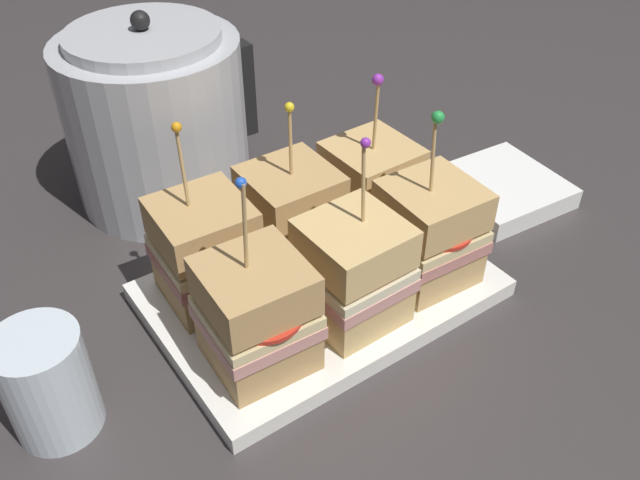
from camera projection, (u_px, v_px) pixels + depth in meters
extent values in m
plane|color=#383333|center=(320.00, 297.00, 0.66)|extent=(6.00, 6.00, 0.00)
cube|color=white|center=(320.00, 293.00, 0.66)|extent=(0.31, 0.21, 0.01)
cube|color=white|center=(320.00, 286.00, 0.66)|extent=(0.31, 0.21, 0.01)
cube|color=tan|center=(259.00, 342.00, 0.57)|extent=(0.08, 0.08, 0.04)
cube|color=tan|center=(257.00, 321.00, 0.55)|extent=(0.09, 0.09, 0.01)
cube|color=beige|center=(256.00, 311.00, 0.55)|extent=(0.09, 0.09, 0.01)
cylinder|color=red|center=(265.00, 315.00, 0.53)|extent=(0.06, 0.06, 0.00)
cube|color=tan|center=(254.00, 286.00, 0.53)|extent=(0.08, 0.08, 0.04)
cylinder|color=tan|center=(245.00, 233.00, 0.49)|extent=(0.00, 0.01, 0.09)
sphere|color=blue|center=(241.00, 183.00, 0.47)|extent=(0.01, 0.01, 0.01)
cube|color=tan|center=(354.00, 297.00, 0.61)|extent=(0.08, 0.08, 0.04)
cube|color=tan|center=(355.00, 277.00, 0.59)|extent=(0.09, 0.09, 0.01)
cube|color=beige|center=(356.00, 267.00, 0.59)|extent=(0.08, 0.08, 0.01)
cylinder|color=red|center=(366.00, 269.00, 0.57)|extent=(0.05, 0.05, 0.00)
cube|color=#E0B771|center=(357.00, 242.00, 0.57)|extent=(0.08, 0.08, 0.04)
cylinder|color=tan|center=(363.00, 188.00, 0.54)|extent=(0.00, 0.01, 0.09)
sphere|color=purple|center=(366.00, 143.00, 0.52)|extent=(0.01, 0.01, 0.01)
cube|color=tan|center=(426.00, 259.00, 0.65)|extent=(0.08, 0.08, 0.04)
cube|color=tan|center=(428.00, 239.00, 0.64)|extent=(0.09, 0.09, 0.01)
cube|color=beige|center=(430.00, 229.00, 0.63)|extent=(0.09, 0.09, 0.01)
cylinder|color=red|center=(441.00, 231.00, 0.62)|extent=(0.06, 0.06, 0.00)
cube|color=tan|center=(433.00, 205.00, 0.61)|extent=(0.08, 0.08, 0.04)
cylinder|color=tan|center=(433.00, 159.00, 0.58)|extent=(0.00, 0.01, 0.08)
sphere|color=green|center=(438.00, 117.00, 0.55)|extent=(0.01, 0.01, 0.01)
cube|color=tan|center=(209.00, 278.00, 0.63)|extent=(0.08, 0.08, 0.04)
cube|color=#B26B60|center=(206.00, 257.00, 0.62)|extent=(0.09, 0.09, 0.01)
cube|color=beige|center=(205.00, 248.00, 0.61)|extent=(0.09, 0.09, 0.01)
cylinder|color=red|center=(211.00, 249.00, 0.59)|extent=(0.06, 0.06, 0.00)
cube|color=tan|center=(201.00, 223.00, 0.59)|extent=(0.08, 0.08, 0.04)
cylinder|color=tan|center=(183.00, 172.00, 0.56)|extent=(0.00, 0.01, 0.09)
sphere|color=orange|center=(176.00, 127.00, 0.53)|extent=(0.01, 0.01, 0.01)
cube|color=tan|center=(290.00, 243.00, 0.67)|extent=(0.08, 0.08, 0.04)
cube|color=tan|center=(289.00, 224.00, 0.66)|extent=(0.09, 0.09, 0.01)
cube|color=beige|center=(288.00, 214.00, 0.65)|extent=(0.08, 0.08, 0.01)
cylinder|color=red|center=(296.00, 215.00, 0.63)|extent=(0.05, 0.05, 0.00)
cube|color=tan|center=(288.00, 190.00, 0.63)|extent=(0.08, 0.08, 0.04)
cylinder|color=tan|center=(287.00, 147.00, 0.60)|extent=(0.00, 0.00, 0.08)
sphere|color=yellow|center=(286.00, 108.00, 0.57)|extent=(0.01, 0.01, 0.01)
cube|color=tan|center=(369.00, 211.00, 0.71)|extent=(0.08, 0.08, 0.04)
cube|color=tan|center=(370.00, 192.00, 0.70)|extent=(0.09, 0.09, 0.01)
cube|color=beige|center=(371.00, 182.00, 0.69)|extent=(0.08, 0.08, 0.01)
cube|color=tan|center=(372.00, 163.00, 0.68)|extent=(0.08, 0.08, 0.04)
cylinder|color=tan|center=(376.00, 120.00, 0.64)|extent=(0.00, 0.01, 0.08)
sphere|color=purple|center=(378.00, 80.00, 0.62)|extent=(0.01, 0.01, 0.01)
cylinder|color=#B7BABF|center=(157.00, 122.00, 0.75)|extent=(0.20, 0.20, 0.19)
cylinder|color=#B7BABF|center=(143.00, 36.00, 0.69)|extent=(0.16, 0.16, 0.01)
sphere|color=black|center=(140.00, 20.00, 0.68)|extent=(0.02, 0.02, 0.02)
cube|color=black|center=(243.00, 89.00, 0.79)|extent=(0.02, 0.02, 0.11)
cylinder|color=silver|center=(47.00, 382.00, 0.52)|extent=(0.07, 0.07, 0.10)
cube|color=white|center=(501.00, 188.00, 0.79)|extent=(0.14, 0.14, 0.02)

